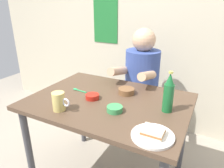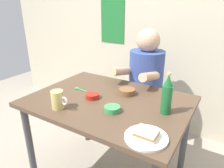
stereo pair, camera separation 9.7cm
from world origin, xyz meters
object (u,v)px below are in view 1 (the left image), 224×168
person_seated (142,72)px  sandwich (153,132)px  stool (140,111)px  beer_bottle (169,94)px  dining_table (109,111)px  beer_mug (59,101)px  dip_bowl_green (115,109)px  plate_orange (153,136)px

person_seated → sandwich: (0.38, -0.90, 0.01)m
stool → beer_bottle: size_ratio=1.72×
dining_table → stool: size_ratio=2.44×
sandwich → beer_mug: 0.61m
beer_mug → dining_table: bearing=53.7°
dining_table → sandwich: size_ratio=10.00×
dining_table → beer_bottle: beer_bottle is taller
beer_bottle → dip_bowl_green: 0.34m
dining_table → plate_orange: plate_orange is taller
stool → beer_bottle: beer_bottle is taller
stool → beer_bottle: 0.88m
stool → sandwich: 1.08m
sandwich → beer_mug: (-0.61, 0.00, 0.03)m
stool → beer_bottle: (0.38, -0.61, 0.51)m
plate_orange → dining_table: bearing=145.1°
person_seated → plate_orange: person_seated is taller
beer_mug → dip_bowl_green: bearing=24.4°
dining_table → beer_bottle: bearing=3.3°
dining_table → dip_bowl_green: size_ratio=11.00×
plate_orange → beer_mug: bearing=179.6°
beer_mug → stool: bearing=76.1°
dip_bowl_green → beer_mug: bearing=-155.6°
plate_orange → beer_mug: beer_mug is taller
person_seated → dip_bowl_green: 0.76m
stool → plate_orange: (0.38, -0.91, 0.40)m
beer_mug → beer_bottle: bearing=26.4°
plate_orange → beer_bottle: bearing=90.3°
plate_orange → dip_bowl_green: 0.33m
plate_orange → dip_bowl_green: bearing=152.9°
dip_bowl_green → sandwich: bearing=-27.1°
dining_table → person_seated: person_seated is taller
person_seated → plate_orange: (0.38, -0.90, -0.02)m
dip_bowl_green → plate_orange: bearing=-27.1°
sandwich → plate_orange: bearing=-45.0°
dining_table → plate_orange: 0.50m
stool → beer_mug: (-0.23, -0.91, 0.45)m
person_seated → beer_bottle: bearing=-57.4°
dining_table → beer_mug: 0.38m
person_seated → dining_table: bearing=-92.0°
plate_orange → dip_bowl_green: size_ratio=2.20×
plate_orange → beer_bottle: beer_bottle is taller
dining_table → person_seated: (0.02, 0.62, 0.12)m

